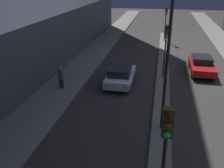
# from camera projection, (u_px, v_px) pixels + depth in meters

# --- Properties ---
(median_strip) EXTENTS (1.03, 34.09, 0.13)m
(median_strip) POSITION_uv_depth(u_px,v_px,m) (163.00, 74.00, 20.95)
(median_strip) COLOR #66605B
(median_strip) RESTS_ON ground
(traffic_light_near) EXTENTS (0.32, 0.42, 4.13)m
(traffic_light_near) POSITION_uv_depth(u_px,v_px,m) (166.00, 142.00, 7.22)
(traffic_light_near) COLOR black
(traffic_light_near) RESTS_ON median_strip
(traffic_light_mid) EXTENTS (0.32, 0.42, 4.13)m
(traffic_light_mid) POSITION_uv_depth(u_px,v_px,m) (166.00, 40.00, 18.99)
(traffic_light_mid) COLOR black
(traffic_light_mid) RESTS_ON median_strip
(traffic_light_far) EXTENTS (0.32, 0.42, 4.13)m
(traffic_light_far) POSITION_uv_depth(u_px,v_px,m) (166.00, 16.00, 30.44)
(traffic_light_far) COLOR black
(traffic_light_far) RESTS_ON median_strip
(car_left_lane) EXTENTS (1.86, 4.05, 1.42)m
(car_left_lane) POSITION_uv_depth(u_px,v_px,m) (120.00, 76.00, 18.83)
(car_left_lane) COLOR silver
(car_left_lane) RESTS_ON ground
(car_right_lane) EXTENTS (1.86, 4.26, 1.37)m
(car_right_lane) POSITION_uv_depth(u_px,v_px,m) (202.00, 65.00, 21.23)
(car_right_lane) COLOR maroon
(car_right_lane) RESTS_ON ground
(pedestrian_on_left_sidewalk) EXTENTS (0.43, 0.43, 1.64)m
(pedestrian_on_left_sidewalk) POSITION_uv_depth(u_px,v_px,m) (61.00, 77.00, 17.84)
(pedestrian_on_left_sidewalk) COLOR black
(pedestrian_on_left_sidewalk) RESTS_ON sidewalk_left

